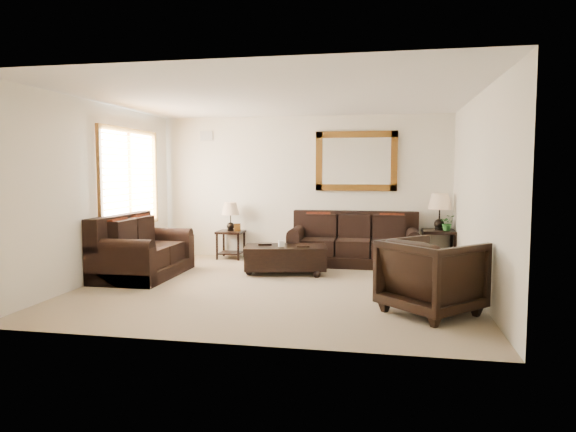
% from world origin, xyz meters
% --- Properties ---
extents(room, '(5.51, 5.01, 2.71)m').
position_xyz_m(room, '(0.00, 0.00, 1.35)').
color(room, '#826E59').
rests_on(room, ground).
extents(window, '(0.07, 1.96, 1.66)m').
position_xyz_m(window, '(-2.70, 0.90, 1.55)').
color(window, white).
rests_on(window, room).
extents(mirror, '(1.50, 0.06, 1.10)m').
position_xyz_m(mirror, '(1.00, 2.47, 1.85)').
color(mirror, '#452A0D').
rests_on(mirror, room).
extents(air_vent, '(0.25, 0.02, 0.18)m').
position_xyz_m(air_vent, '(-1.90, 2.48, 2.35)').
color(air_vent, '#999999').
rests_on(air_vent, room).
extents(sofa, '(2.28, 0.98, 0.93)m').
position_xyz_m(sofa, '(1.00, 2.05, 0.34)').
color(sofa, black).
rests_on(sofa, room).
extents(loveseat, '(1.03, 1.73, 0.97)m').
position_xyz_m(loveseat, '(-2.28, 0.36, 0.36)').
color(loveseat, black).
rests_on(loveseat, room).
extents(end_table_left, '(0.49, 0.49, 1.07)m').
position_xyz_m(end_table_left, '(-1.35, 2.22, 0.70)').
color(end_table_left, black).
rests_on(end_table_left, room).
extents(end_table_right, '(0.58, 0.58, 1.28)m').
position_xyz_m(end_table_right, '(2.48, 2.17, 0.83)').
color(end_table_right, black).
rests_on(end_table_right, room).
extents(coffee_table, '(1.43, 0.94, 0.56)m').
position_xyz_m(coffee_table, '(-0.05, 1.00, 0.28)').
color(coffee_table, black).
rests_on(coffee_table, room).
extents(armchair, '(1.30, 1.30, 0.97)m').
position_xyz_m(armchair, '(2.08, -1.04, 0.49)').
color(armchair, black).
rests_on(armchair, floor).
extents(potted_plant, '(0.25, 0.28, 0.22)m').
position_xyz_m(potted_plant, '(2.61, 2.06, 0.74)').
color(potted_plant, '#21581E').
rests_on(potted_plant, end_table_right).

